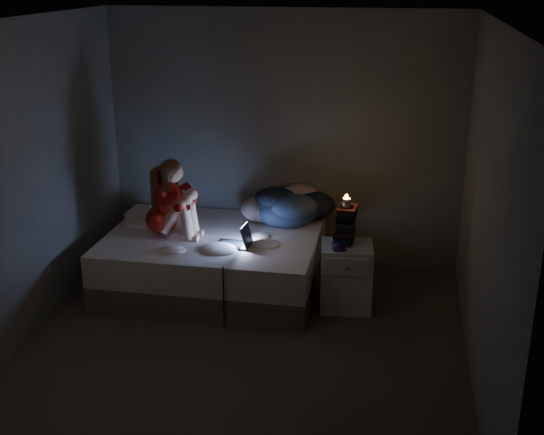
% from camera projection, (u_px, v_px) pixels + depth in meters
% --- Properties ---
extents(floor, '(3.60, 3.80, 0.02)m').
position_uv_depth(floor, '(244.00, 350.00, 5.71)').
color(floor, '#342E2A').
rests_on(floor, ground).
extents(ceiling, '(3.60, 3.80, 0.02)m').
position_uv_depth(ceiling, '(238.00, 20.00, 4.82)').
color(ceiling, silver).
rests_on(ceiling, ground).
extents(wall_back, '(3.60, 0.02, 2.60)m').
position_uv_depth(wall_back, '(284.00, 141.00, 7.03)').
color(wall_back, '#61655A').
rests_on(wall_back, ground).
extents(wall_front, '(3.60, 0.02, 2.60)m').
position_uv_depth(wall_front, '(156.00, 316.00, 3.50)').
color(wall_front, '#61655A').
rests_on(wall_front, ground).
extents(wall_left, '(0.02, 3.80, 2.60)m').
position_uv_depth(wall_left, '(22.00, 186.00, 5.58)').
color(wall_left, '#61655A').
rests_on(wall_left, ground).
extents(wall_right, '(0.02, 3.80, 2.60)m').
position_uv_depth(wall_right, '(489.00, 214.00, 4.95)').
color(wall_right, '#61655A').
rests_on(wall_right, ground).
extents(bed, '(2.00, 1.50, 0.55)m').
position_uv_depth(bed, '(213.00, 261.00, 6.73)').
color(bed, silver).
rests_on(bed, ground).
extents(pillow, '(0.44, 0.31, 0.13)m').
position_uv_depth(pillow, '(151.00, 216.00, 6.94)').
color(pillow, silver).
rests_on(pillow, bed).
extents(woman, '(0.48, 0.33, 0.76)m').
position_uv_depth(woman, '(161.00, 197.00, 6.50)').
color(woman, maroon).
rests_on(woman, bed).
extents(laptop, '(0.32, 0.24, 0.22)m').
position_uv_depth(laptop, '(233.00, 234.00, 6.34)').
color(laptop, black).
rests_on(laptop, bed).
extents(clothes_pile, '(0.80, 0.72, 0.40)m').
position_uv_depth(clothes_pile, '(286.00, 204.00, 6.87)').
color(clothes_pile, navy).
rests_on(clothes_pile, bed).
extents(nightstand, '(0.50, 0.45, 0.61)m').
position_uv_depth(nightstand, '(346.00, 276.00, 6.32)').
color(nightstand, silver).
rests_on(nightstand, ground).
extents(book_stack, '(0.19, 0.25, 0.31)m').
position_uv_depth(book_stack, '(346.00, 227.00, 6.22)').
color(book_stack, black).
rests_on(book_stack, nightstand).
extents(candle, '(0.07, 0.07, 0.08)m').
position_uv_depth(candle, '(346.00, 206.00, 6.16)').
color(candle, beige).
rests_on(candle, book_stack).
extents(phone, '(0.10, 0.15, 0.01)m').
position_uv_depth(phone, '(340.00, 247.00, 6.15)').
color(phone, black).
rests_on(phone, nightstand).
extents(blue_orb, '(0.08, 0.08, 0.08)m').
position_uv_depth(blue_orb, '(334.00, 247.00, 6.08)').
color(blue_orb, navy).
rests_on(blue_orb, nightstand).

